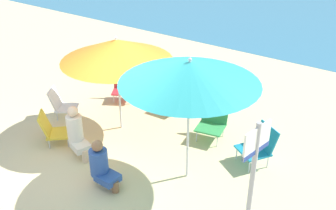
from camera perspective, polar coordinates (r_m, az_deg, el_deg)
ground_plane at (r=7.19m, az=-10.43°, el=-8.72°), size 40.00×40.00×0.00m
sea_water at (r=19.62m, az=22.12°, el=13.54°), size 40.00×16.00×0.01m
umbrella_orange at (r=7.52m, az=-7.40°, el=7.83°), size 2.13×2.13×1.95m
umbrella_teal at (r=5.90m, az=3.12°, el=4.70°), size 2.16×2.16×2.15m
beach_chair_a at (r=7.78m, az=6.36°, el=-2.55°), size 0.62×0.65×0.57m
beach_chair_b at (r=9.27m, az=-6.32°, el=2.78°), size 0.68×0.68×0.63m
beach_chair_c at (r=7.85m, az=-16.28°, el=-3.29°), size 0.70×0.69×0.65m
beach_chair_d at (r=7.17m, az=12.92°, el=-5.56°), size 0.74×0.76×0.69m
beach_chair_e at (r=8.77m, az=0.68°, el=1.29°), size 0.55×0.62×0.61m
beach_chair_f at (r=8.73m, az=-15.09°, el=0.24°), size 0.69×0.66×0.65m
person_a at (r=6.54m, az=-9.55°, el=-8.48°), size 0.55×0.32×0.84m
person_b at (r=7.32m, az=-13.02°, el=-3.77°), size 0.53×0.39×0.97m
warning_sign at (r=4.65m, az=11.95°, el=-10.67°), size 0.11×0.47×2.15m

